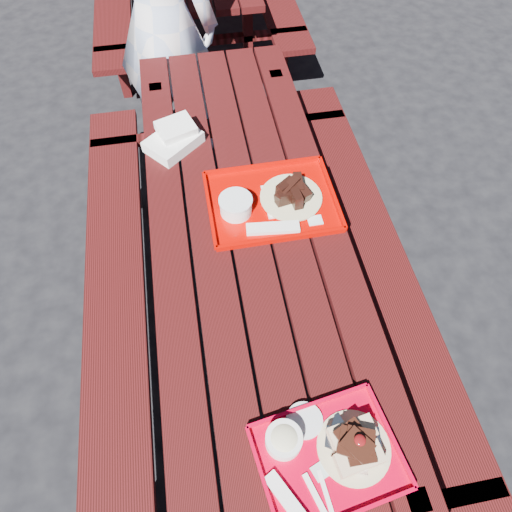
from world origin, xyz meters
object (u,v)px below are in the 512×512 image
person (161,21)px  near_tray (326,449)px  far_tray (270,202)px  picnic_table_near (250,261)px

person → near_tray: bearing=120.5°
near_tray → far_tray: near_tray is taller
picnic_table_near → far_tray: bearing=49.2°
picnic_table_near → far_tray: size_ratio=4.76×
picnic_table_near → far_tray: 0.27m
picnic_table_near → person: person is taller
far_tray → person: size_ratio=0.30×
near_tray → far_tray: bearing=88.7°
picnic_table_near → near_tray: bearing=-84.0°
far_tray → near_tray: bearing=-91.3°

